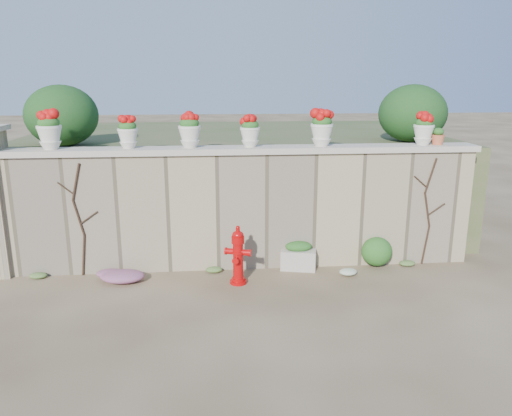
{
  "coord_description": "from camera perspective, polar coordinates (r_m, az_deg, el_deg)",
  "views": [
    {
      "loc": [
        -0.5,
        -6.48,
        3.21
      ],
      "look_at": [
        0.21,
        1.4,
        1.15
      ],
      "focal_mm": 35.0,
      "sensor_mm": 36.0,
      "label": 1
    }
  ],
  "objects": [
    {
      "name": "white_flowers",
      "position": [
        8.58,
        10.95,
        -7.06
      ],
      "size": [
        0.45,
        0.36,
        0.16
      ],
      "primitive_type": "ellipsoid",
      "color": "white",
      "rests_on": "ground"
    },
    {
      "name": "urn_pot_3",
      "position": [
        8.35,
        -0.68,
        8.76
      ],
      "size": [
        0.33,
        0.33,
        0.52
      ],
      "color": "silver",
      "rests_on": "wall_cap"
    },
    {
      "name": "raised_fill",
      "position": [
        11.7,
        -2.62,
        3.73
      ],
      "size": [
        9.0,
        6.0,
        2.0
      ],
      "primitive_type": "cube",
      "color": "#384C23",
      "rests_on": "ground"
    },
    {
      "name": "planter_box",
      "position": [
        8.69,
        4.87,
        -5.49
      ],
      "size": [
        0.66,
        0.47,
        0.5
      ],
      "rotation": [
        0.0,
        0.0,
        -0.22
      ],
      "color": "#BDB2A0",
      "rests_on": "ground"
    },
    {
      "name": "urn_pot_5",
      "position": [
        9.08,
        18.62,
        8.57
      ],
      "size": [
        0.35,
        0.35,
        0.55
      ],
      "color": "silver",
      "rests_on": "wall_cap"
    },
    {
      "name": "urn_pot_2",
      "position": [
        8.33,
        -7.6,
        8.81
      ],
      "size": [
        0.37,
        0.37,
        0.58
      ],
      "color": "silver",
      "rests_on": "wall_cap"
    },
    {
      "name": "vine_right",
      "position": [
        9.16,
        19.05,
        -0.23
      ],
      "size": [
        0.6,
        0.04,
        1.91
      ],
      "color": "black",
      "rests_on": "ground"
    },
    {
      "name": "fire_hydrant",
      "position": [
        7.98,
        -2.07,
        -5.38
      ],
      "size": [
        0.42,
        0.3,
        0.96
      ],
      "rotation": [
        0.0,
        0.0,
        -0.33
      ],
      "color": "#B30608",
      "rests_on": "ground"
    },
    {
      "name": "magenta_clump",
      "position": [
        8.5,
        -15.93,
        -7.31
      ],
      "size": [
        0.89,
        0.59,
        0.24
      ],
      "primitive_type": "ellipsoid",
      "color": "#BB259D",
      "rests_on": "ground"
    },
    {
      "name": "terracotta_pot",
      "position": [
        9.2,
        20.06,
        7.62
      ],
      "size": [
        0.23,
        0.23,
        0.28
      ],
      "color": "#C25E3B",
      "rests_on": "wall_cap"
    },
    {
      "name": "urn_pot_1",
      "position": [
        8.43,
        -14.45,
        8.35
      ],
      "size": [
        0.33,
        0.33,
        0.52
      ],
      "color": "silver",
      "rests_on": "wall_cap"
    },
    {
      "name": "urn_pot_0",
      "position": [
        8.71,
        -22.56,
        8.2
      ],
      "size": [
        0.39,
        0.39,
        0.61
      ],
      "color": "silver",
      "rests_on": "wall_cap"
    },
    {
      "name": "green_shrub",
      "position": [
        8.92,
        13.65,
        -4.69
      ],
      "size": [
        0.69,
        0.62,
        0.65
      ],
      "primitive_type": "ellipsoid",
      "color": "#1E5119",
      "rests_on": "ground"
    },
    {
      "name": "back_shrub_left",
      "position": [
        9.88,
        -21.33,
        9.81
      ],
      "size": [
        1.3,
        1.3,
        1.1
      ],
      "primitive_type": "ellipsoid",
      "color": "#143814",
      "rests_on": "raised_fill"
    },
    {
      "name": "vine_left",
      "position": [
        8.64,
        -19.53,
        -1.13
      ],
      "size": [
        0.6,
        0.04,
        1.91
      ],
      "color": "black",
      "rests_on": "ground"
    },
    {
      "name": "back_shrub_right",
      "position": [
        10.27,
        17.46,
        10.28
      ],
      "size": [
        1.3,
        1.3,
        1.1
      ],
      "primitive_type": "ellipsoid",
      "color": "#143814",
      "rests_on": "raised_fill"
    },
    {
      "name": "urn_pot_4",
      "position": [
        8.53,
        7.53,
        9.0
      ],
      "size": [
        0.38,
        0.38,
        0.6
      ],
      "color": "silver",
      "rests_on": "wall_cap"
    },
    {
      "name": "stone_wall",
      "position": [
        8.59,
        -1.64,
        -0.3
      ],
      "size": [
        8.0,
        0.4,
        2.0
      ],
      "primitive_type": "cube",
      "color": "#9C8B68",
      "rests_on": "ground"
    },
    {
      "name": "wall_cap",
      "position": [
        8.38,
        -1.69,
        6.65
      ],
      "size": [
        8.1,
        0.52,
        0.1
      ],
      "primitive_type": "cube",
      "color": "#BDB2A0",
      "rests_on": "stone_wall"
    },
    {
      "name": "ground",
      "position": [
        7.25,
        -0.68,
        -11.67
      ],
      "size": [
        80.0,
        80.0,
        0.0
      ],
      "primitive_type": "plane",
      "color": "#503D28",
      "rests_on": "ground"
    }
  ]
}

